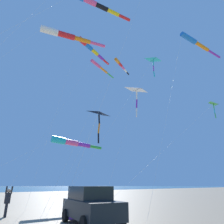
% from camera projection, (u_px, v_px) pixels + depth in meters
% --- Properties ---
extents(parked_car, '(4.66, 3.09, 1.85)m').
position_uv_depth(parked_car, '(91.00, 204.00, 10.64)').
color(parked_car, black).
rests_on(parked_car, ground_plane).
extents(cooler_box, '(0.62, 0.42, 0.42)m').
position_uv_depth(cooler_box, '(74.00, 215.00, 12.21)').
color(cooler_box, purple).
rests_on(cooler_box, ground_plane).
extents(person_child_green_jacket, '(0.63, 0.53, 1.84)m').
position_uv_depth(person_child_green_jacket, '(7.00, 200.00, 13.06)').
color(person_child_green_jacket, '#232328').
rests_on(person_child_green_jacket, ground_plane).
extents(kite_windsock_teal_far_right, '(2.28, 14.28, 17.90)m').
position_uv_depth(kite_windsock_teal_far_right, '(196.00, 43.00, 23.20)').
color(kite_windsock_teal_far_right, blue).
rests_on(kite_windsock_teal_far_right, ground_plane).
extents(kite_windsock_green_low_center, '(5.36, 14.62, 17.41)m').
position_uv_depth(kite_windsock_green_low_center, '(121.00, 65.00, 27.39)').
color(kite_windsock_green_low_center, orange).
rests_on(kite_windsock_green_low_center, ground_plane).
extents(kite_delta_purple_drifting, '(4.38, 11.64, 9.07)m').
position_uv_depth(kite_delta_purple_drifting, '(213.00, 104.00, 18.22)').
color(kite_delta_purple_drifting, green).
rests_on(kite_delta_purple_drifting, ground_plane).
extents(kite_delta_magenta_far_left, '(1.91, 6.71, 11.31)m').
position_uv_depth(kite_delta_magenta_far_left, '(137.00, 90.00, 20.30)').
color(kite_delta_magenta_far_left, white).
rests_on(kite_delta_magenta_far_left, ground_plane).
extents(kite_windsock_rainbow_low_near, '(7.60, 15.37, 19.67)m').
position_uv_depth(kite_windsock_rainbow_low_near, '(86.00, 0.00, 19.68)').
color(kite_windsock_rainbow_low_near, purple).
rests_on(kite_windsock_rainbow_low_near, ground_plane).
extents(kite_windsock_long_streamer_right, '(4.53, 17.34, 20.09)m').
position_uv_depth(kite_windsock_long_streamer_right, '(100.00, 67.00, 32.66)').
color(kite_windsock_long_streamer_right, '#EF4C93').
rests_on(kite_windsock_long_streamer_right, ground_plane).
extents(kite_windsock_checkered_midright, '(3.15, 11.93, 21.62)m').
position_uv_depth(kite_windsock_checkered_midright, '(90.00, 48.00, 29.77)').
color(kite_windsock_checkered_midright, red).
rests_on(kite_windsock_checkered_midright, ground_plane).
extents(kite_windsock_small_distant, '(3.22, 16.87, 17.62)m').
position_uv_depth(kite_windsock_small_distant, '(65.00, 35.00, 21.98)').
color(kite_windsock_small_distant, white).
rests_on(kite_windsock_small_distant, ground_plane).
extents(kite_delta_red_high_left, '(3.57, 10.87, 16.21)m').
position_uv_depth(kite_delta_red_high_left, '(153.00, 60.00, 23.92)').
color(kite_delta_red_high_left, '#1EB7C6').
rests_on(kite_delta_red_high_left, ground_plane).
extents(kite_windsock_white_trailing, '(2.36, 15.05, 6.73)m').
position_uv_depth(kite_windsock_white_trailing, '(70.00, 142.00, 21.67)').
color(kite_windsock_white_trailing, '#1EB7C6').
rests_on(kite_windsock_white_trailing, ground_plane).
extents(kite_delta_yellow_midlevel, '(1.63, 5.81, 8.68)m').
position_uv_depth(kite_delta_yellow_midlevel, '(99.00, 114.00, 18.88)').
color(kite_delta_yellow_midlevel, black).
rests_on(kite_delta_yellow_midlevel, ground_plane).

